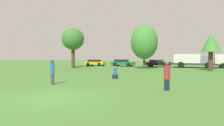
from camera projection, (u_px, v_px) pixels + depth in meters
ground_plane at (50, 98)px, 9.46m from camera, size 120.00×120.00×0.00m
person_thrower at (52, 71)px, 13.72m from camera, size 0.29×0.29×1.77m
person_catcher at (167, 76)px, 11.48m from camera, size 0.36×0.36×1.66m
frisbee at (84, 68)px, 13.12m from camera, size 0.30×0.28×0.20m
bystander_sitting at (115, 74)px, 17.12m from camera, size 0.42×0.35×1.11m
tree_0 at (73, 39)px, 31.08m from camera, size 3.51×3.51×6.37m
tree_1 at (144, 42)px, 29.31m from camera, size 4.00×4.00×6.54m
tree_2 at (211, 43)px, 25.17m from camera, size 2.40×2.40×4.90m
parked_car_yellow at (95, 62)px, 37.88m from camera, size 3.95×2.08×1.19m
parked_car_green at (123, 63)px, 35.97m from camera, size 4.29×2.07×1.27m
parked_car_black at (158, 63)px, 34.42m from camera, size 4.37×2.04×1.26m
delivery_truck_grey at (192, 60)px, 31.83m from camera, size 6.48×2.76×2.25m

